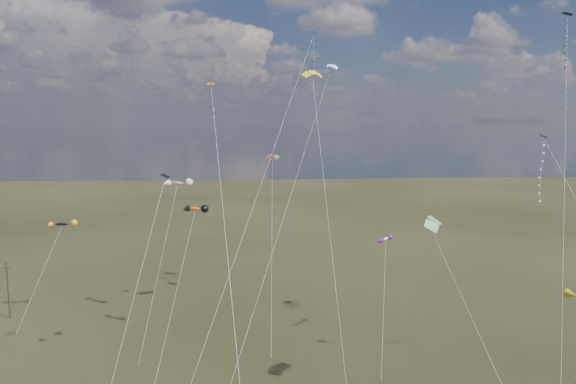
{
  "coord_description": "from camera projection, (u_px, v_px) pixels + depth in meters",
  "views": [
    {
      "loc": [
        -4.32,
        -41.04,
        27.16
      ],
      "look_at": [
        0.0,
        18.0,
        19.0
      ],
      "focal_mm": 32.0,
      "sensor_mm": 36.0,
      "label": 1
    }
  ],
  "objects": [
    {
      "name": "parafoil_striped",
      "position": [
        435.0,
        221.0,
        46.05
      ],
      "size": [
        6.89,
        13.54,
        19.14
      ],
      "color": "yellow",
      "rests_on": "ground"
    },
    {
      "name": "utility_pole_near",
      "position": [
        8.0,
        290.0,
        70.9
      ],
      "size": [
        1.4,
        0.2,
        8.0
      ],
      "color": "black",
      "rests_on": "ground"
    },
    {
      "name": "parafoil_blue_white",
      "position": [
        329.0,
        68.0,
        71.72
      ],
      "size": [
        15.32,
        27.29,
        35.51
      ],
      "color": "blue",
      "rests_on": "ground"
    },
    {
      "name": "novelty_white_purple",
      "position": [
        386.0,
        239.0,
        62.14
      ],
      "size": [
        3.98,
        11.4,
        13.43
      ],
      "color": "white",
      "rests_on": "ground"
    },
    {
      "name": "diamond_black_high",
      "position": [
        565.0,
        62.0,
        54.32
      ],
      "size": [
        11.23,
        20.9,
        38.78
      ],
      "color": "black",
      "rests_on": "ground"
    },
    {
      "name": "novelty_black_orange",
      "position": [
        62.0,
        224.0,
        69.86
      ],
      "size": [
        6.4,
        6.49,
        13.81
      ],
      "color": "black",
      "rests_on": "ground"
    },
    {
      "name": "diamond_navy_right",
      "position": [
        548.0,
        182.0,
        48.78
      ],
      "size": [
        8.29,
        14.62,
        25.93
      ],
      "color": "#111D4F",
      "rests_on": "ground"
    },
    {
      "name": "diamond_black_mid",
      "position": [
        149.0,
        238.0,
        51.08
      ],
      "size": [
        5.11,
        12.82,
        21.69
      ],
      "color": "black",
      "rests_on": "ground"
    },
    {
      "name": "diamond_orange_center",
      "position": [
        224.0,
        216.0,
        40.42
      ],
      "size": [
        4.27,
        21.79,
        30.67
      ],
      "color": "#E8490C",
      "rests_on": "ground"
    },
    {
      "name": "novelty_redwhite_stripe",
      "position": [
        177.0,
        183.0,
        67.08
      ],
      "size": [
        5.29,
        13.94,
        19.76
      ],
      "color": "red",
      "rests_on": "ground"
    },
    {
      "name": "parafoil_yellow",
      "position": [
        313.0,
        74.0,
        62.48
      ],
      "size": [
        2.82,
        22.62,
        33.76
      ],
      "color": "yellow",
      "rests_on": "ground"
    },
    {
      "name": "novelty_orange_black",
      "position": [
        195.0,
        209.0,
        61.69
      ],
      "size": [
        4.91,
        13.78,
        17.26
      ],
      "color": "#DE520D",
      "rests_on": "ground"
    },
    {
      "name": "diamond_navy_tall",
      "position": [
        305.0,
        76.0,
        59.23
      ],
      "size": [
        15.51,
        24.6,
        37.82
      ],
      "color": "#0D1847",
      "rests_on": "ground"
    },
    {
      "name": "parafoil_tricolor",
      "position": [
        272.0,
        157.0,
        73.4
      ],
      "size": [
        2.25,
        18.8,
        22.83
      ],
      "color": "#E0C407",
      "rests_on": "ground"
    }
  ]
}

